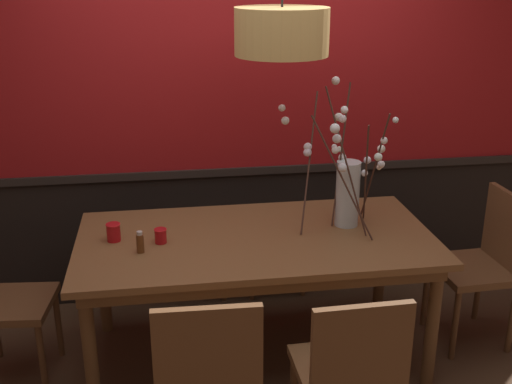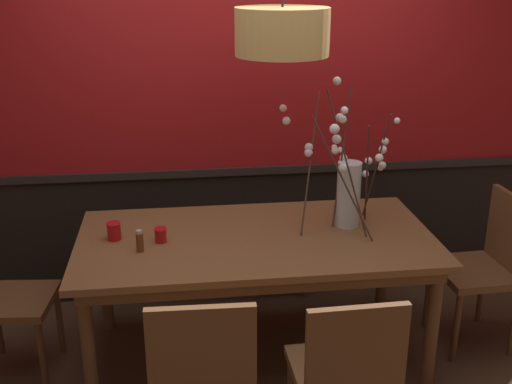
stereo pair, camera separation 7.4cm
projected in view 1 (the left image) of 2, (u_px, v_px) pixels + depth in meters
The scene contains 13 objects.
ground_plane at pixel (256, 354), 3.73m from camera, with size 24.00×24.00×0.00m, color #4C3321.
back_wall at pixel (237, 97), 4.03m from camera, with size 5.52×0.14×2.77m.
dining_table at pixel (256, 249), 3.50m from camera, with size 1.96×1.00×0.76m.
chair_head_east_end at pixel (485, 259), 3.73m from camera, with size 0.44×0.46×0.93m.
chair_near_side_left at pixel (208, 382), 2.64m from camera, with size 0.47×0.44×0.94m.
chair_near_side_right at pixel (351, 368), 2.76m from camera, with size 0.46×0.41×0.88m.
chair_far_side_left at pixel (194, 217), 4.38m from camera, with size 0.49×0.47×0.90m.
chair_far_side_right at pixel (271, 212), 4.43m from camera, with size 0.42×0.43×0.96m.
vase_with_blossoms at pixel (346, 186), 3.54m from camera, with size 0.65×0.58×0.84m.
candle_holder_nearer_center at pixel (114, 232), 3.40m from camera, with size 0.08×0.08×0.10m.
candle_holder_nearer_edge at pixel (161, 236), 3.38m from camera, with size 0.07×0.07×0.08m.
condiment_bottle at pixel (140, 243), 3.26m from camera, with size 0.04×0.04×0.12m.
pendant_lamp at pixel (282, 32), 3.18m from camera, with size 0.48×0.48×1.03m.
Camera 1 is at (-0.48, -3.14, 2.18)m, focal length 44.12 mm.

